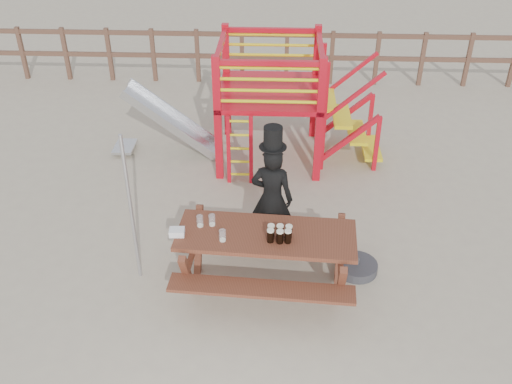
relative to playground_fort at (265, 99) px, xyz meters
name	(u,v)px	position (x,y,z in m)	size (l,w,h in m)	color
ground	(246,293)	(-0.12, -3.58, -1.07)	(60.00, 60.00, 0.00)	tan
back_fence	(264,51)	(-0.12, 3.42, -0.34)	(15.09, 0.09, 1.20)	brown
playground_fort	(265,99)	(0.00, 0.00, 0.00)	(4.71, 1.84, 2.10)	red
picnic_table	(266,253)	(0.12, -3.43, -0.54)	(2.25, 1.62, 0.84)	brown
man_with_hat	(272,196)	(0.17, -2.59, -0.25)	(0.63, 0.48, 1.84)	black
metal_pole	(131,211)	(-1.53, -3.30, -0.04)	(0.05, 0.05, 2.06)	#B2B2B7
parasol_base	(357,267)	(1.31, -3.09, -1.01)	(0.55, 0.55, 0.23)	#35353A
paper_bag	(177,232)	(-0.95, -3.50, -0.20)	(0.18, 0.14, 0.08)	white
stout_pints	(280,234)	(0.28, -3.54, -0.15)	(0.30, 0.19, 0.17)	black
empty_glasses	(211,226)	(-0.54, -3.40, -0.17)	(0.38, 0.38, 0.15)	silver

